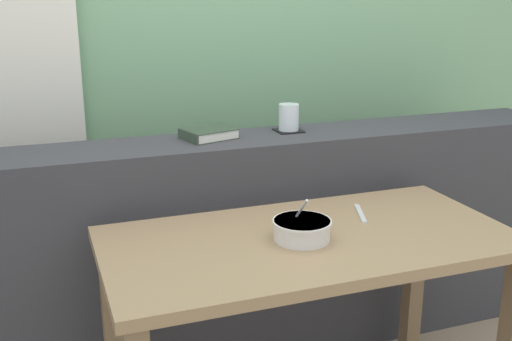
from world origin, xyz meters
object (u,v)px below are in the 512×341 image
Objects in this scene: fork_utensil at (360,213)px; soup_bowl at (302,230)px; coaster_square at (289,131)px; juice_glass at (289,118)px; breakfast_table at (309,269)px; closed_book at (208,134)px.

soup_bowl is at bearing -134.22° from fork_utensil.
coaster_square is 0.65m from soup_bowl.
coaster_square is at bearing 70.83° from soup_bowl.
juice_glass reaches higher than fork_utensil.
coaster_square reaches higher than fork_utensil.
juice_glass is at bearing 73.34° from breakfast_table.
breakfast_table is 0.70m from juice_glass.
breakfast_table is at bearing -106.66° from juice_glass.
closed_book is 1.21× the size of soup_bowl.
closed_book is at bearing -178.21° from juice_glass.
coaster_square is 0.05m from juice_glass.
juice_glass is 0.60× the size of fork_utensil.
juice_glass reaches higher than coaster_square.
fork_utensil reaches higher than breakfast_table.
juice_glass is 0.48× the size of closed_book.
fork_utensil is at bearing -49.13° from closed_book.
closed_book is at bearing 101.42° from soup_bowl.
coaster_square is 0.33m from closed_book.
closed_book is (-0.15, 0.57, 0.32)m from breakfast_table.
juice_glass is 0.58× the size of soup_bowl.
breakfast_table is 12.27× the size of juice_glass.
closed_book is (-0.33, -0.01, -0.03)m from juice_glass.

